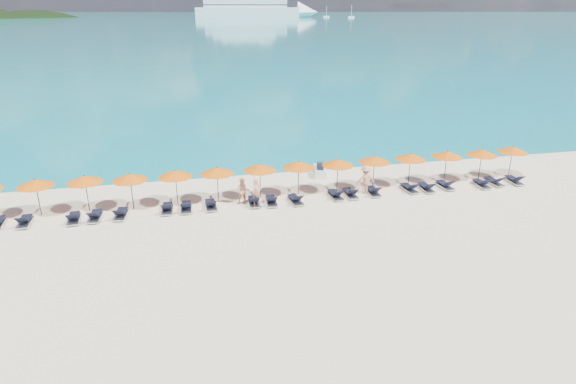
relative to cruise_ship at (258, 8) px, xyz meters
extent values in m
plane|color=beige|center=(-85.06, -528.61, -9.65)|extent=(1400.00, 1400.00, 0.00)
cube|color=#1FA9B2|center=(-85.06, 131.39, -9.64)|extent=(1600.00, 1300.00, 0.01)
ellipsoid|color=black|center=(-235.06, 31.39, -44.65)|extent=(162.00, 126.00, 85.50)
cube|color=white|center=(-11.80, 0.95, -4.60)|extent=(112.23, 29.01, 10.09)
cone|color=white|center=(54.57, -4.39, -4.60)|extent=(23.90, 23.90, 22.19)
cube|color=white|center=(-13.81, 1.11, 4.48)|extent=(89.87, 24.22, 8.07)
cube|color=black|center=(-13.81, 1.11, 2.96)|extent=(90.99, 24.51, 0.91)
cube|color=black|center=(-13.81, 1.11, 6.49)|extent=(88.75, 23.93, 0.91)
cube|color=white|center=(89.28, -49.42, -8.76)|extent=(6.63, 2.21, 1.77)
cylinder|color=white|center=(89.28, -49.42, -3.02)|extent=(0.40, 0.40, 11.05)
cube|color=white|center=(70.13, -24.46, -8.81)|extent=(6.29, 2.10, 1.68)
cylinder|color=white|center=(70.13, -24.46, -3.36)|extent=(0.38, 0.38, 10.48)
cube|color=white|center=(-81.36, -519.64, -9.37)|extent=(1.26, 2.31, 0.50)
cube|color=black|center=(-81.39, -519.82, -9.01)|extent=(0.64, 0.99, 0.32)
cylinder|color=black|center=(-81.24, -519.11, -8.87)|extent=(0.50, 0.16, 0.05)
imported|color=tan|center=(-86.75, -524.42, -8.78)|extent=(0.76, 0.69, 1.73)
imported|color=tan|center=(-87.53, -524.05, -8.80)|extent=(0.86, 0.54, 1.70)
imported|color=tan|center=(-79.53, -523.89, -8.70)|extent=(1.25, 0.63, 1.89)
cylinder|color=black|center=(-99.31, -523.08, -8.55)|extent=(0.05, 0.05, 2.20)
cone|color=#DC5908|center=(-99.31, -523.08, -7.63)|extent=(2.10, 2.10, 0.42)
sphere|color=black|center=(-99.31, -523.08, -7.41)|extent=(0.08, 0.08, 0.08)
cylinder|color=black|center=(-96.66, -523.04, -8.55)|extent=(0.05, 0.05, 2.20)
cone|color=#DC5908|center=(-96.66, -523.04, -7.63)|extent=(2.10, 2.10, 0.42)
sphere|color=black|center=(-96.66, -523.04, -7.41)|extent=(0.08, 0.08, 0.08)
cylinder|color=black|center=(-94.11, -523.24, -8.55)|extent=(0.05, 0.05, 2.20)
cone|color=#DC5908|center=(-94.11, -523.24, -7.63)|extent=(2.10, 2.10, 0.42)
sphere|color=black|center=(-94.11, -523.24, -7.41)|extent=(0.08, 0.08, 0.08)
cylinder|color=black|center=(-91.49, -523.18, -8.55)|extent=(0.05, 0.05, 2.20)
cone|color=#DC5908|center=(-91.49, -523.18, -7.63)|extent=(2.10, 2.10, 0.42)
sphere|color=black|center=(-91.49, -523.18, -7.41)|extent=(0.08, 0.08, 0.08)
cylinder|color=black|center=(-88.99, -523.17, -8.55)|extent=(0.05, 0.05, 2.20)
cone|color=#DC5908|center=(-88.99, -523.17, -7.63)|extent=(2.10, 2.10, 0.42)
sphere|color=black|center=(-88.99, -523.17, -7.41)|extent=(0.08, 0.08, 0.08)
cylinder|color=black|center=(-86.31, -523.11, -8.55)|extent=(0.05, 0.05, 2.20)
cone|color=#DC5908|center=(-86.31, -523.11, -7.63)|extent=(2.10, 2.10, 0.42)
sphere|color=black|center=(-86.31, -523.11, -7.41)|extent=(0.08, 0.08, 0.08)
cylinder|color=black|center=(-83.81, -523.08, -8.55)|extent=(0.05, 0.05, 2.20)
cone|color=#DC5908|center=(-83.81, -523.08, -7.63)|extent=(2.10, 2.10, 0.42)
sphere|color=black|center=(-83.81, -523.08, -7.41)|extent=(0.08, 0.08, 0.08)
cylinder|color=black|center=(-81.21, -523.20, -8.55)|extent=(0.05, 0.05, 2.20)
cone|color=#DC5908|center=(-81.21, -523.20, -7.63)|extent=(2.10, 2.10, 0.42)
sphere|color=black|center=(-81.21, -523.20, -7.41)|extent=(0.08, 0.08, 0.08)
cylinder|color=black|center=(-78.64, -523.08, -8.55)|extent=(0.05, 0.05, 2.20)
cone|color=#DC5908|center=(-78.64, -523.08, -7.63)|extent=(2.10, 2.10, 0.42)
sphere|color=black|center=(-78.64, -523.08, -7.41)|extent=(0.08, 0.08, 0.08)
cylinder|color=black|center=(-76.04, -523.05, -8.55)|extent=(0.05, 0.05, 2.20)
cone|color=#DC5908|center=(-76.04, -523.05, -7.63)|extent=(2.10, 2.10, 0.42)
sphere|color=black|center=(-76.04, -523.05, -7.41)|extent=(0.08, 0.08, 0.08)
cylinder|color=black|center=(-73.35, -523.06, -8.55)|extent=(0.05, 0.05, 2.20)
cone|color=#DC5908|center=(-73.35, -523.06, -7.63)|extent=(2.10, 2.10, 0.42)
sphere|color=black|center=(-73.35, -523.06, -7.41)|extent=(0.08, 0.08, 0.08)
cylinder|color=black|center=(-70.78, -523.22, -8.55)|extent=(0.05, 0.05, 2.20)
cone|color=#DC5908|center=(-70.78, -523.22, -7.63)|extent=(2.10, 2.10, 0.42)
sphere|color=black|center=(-70.78, -523.22, -7.41)|extent=(0.08, 0.08, 0.08)
cylinder|color=black|center=(-68.23, -523.03, -8.55)|extent=(0.05, 0.05, 2.20)
cone|color=#DC5908|center=(-68.23, -523.03, -7.63)|extent=(2.10, 2.10, 0.42)
sphere|color=black|center=(-68.23, -523.03, -7.41)|extent=(0.08, 0.08, 0.08)
cube|color=silver|center=(-99.88, -524.30, -9.51)|extent=(0.66, 1.71, 0.06)
cube|color=black|center=(-99.89, -524.05, -9.35)|extent=(0.58, 1.11, 0.04)
cube|color=black|center=(-99.87, -524.85, -9.10)|extent=(0.56, 0.55, 0.43)
cube|color=silver|center=(-97.28, -524.46, -9.51)|extent=(0.72, 1.74, 0.06)
cube|color=black|center=(-97.30, -524.21, -9.35)|extent=(0.62, 1.13, 0.04)
cube|color=black|center=(-97.25, -525.01, -9.10)|extent=(0.58, 0.57, 0.43)
cube|color=silver|center=(-96.14, -524.41, -9.51)|extent=(0.71, 1.73, 0.06)
cube|color=black|center=(-96.13, -524.16, -9.35)|extent=(0.61, 1.13, 0.04)
cube|color=black|center=(-96.17, -524.96, -9.10)|extent=(0.58, 0.56, 0.43)
cube|color=silver|center=(-94.73, -524.39, -9.51)|extent=(0.78, 1.75, 0.06)
cube|color=black|center=(-94.70, -524.15, -9.35)|extent=(0.65, 1.15, 0.04)
cube|color=black|center=(-94.78, -524.94, -9.10)|extent=(0.60, 0.59, 0.43)
cube|color=silver|center=(-92.12, -524.18, -9.51)|extent=(0.70, 1.73, 0.06)
cube|color=black|center=(-92.10, -523.93, -9.35)|extent=(0.60, 1.13, 0.04)
cube|color=black|center=(-92.14, -524.73, -9.10)|extent=(0.58, 0.56, 0.43)
cube|color=silver|center=(-91.01, -524.21, -9.51)|extent=(0.70, 1.73, 0.06)
cube|color=black|center=(-91.00, -523.96, -9.35)|extent=(0.60, 1.12, 0.04)
cube|color=black|center=(-91.04, -524.76, -9.10)|extent=(0.57, 0.56, 0.43)
cube|color=silver|center=(-89.54, -524.20, -9.51)|extent=(0.66, 1.71, 0.06)
cube|color=black|center=(-89.54, -523.95, -9.35)|extent=(0.58, 1.11, 0.04)
cube|color=black|center=(-89.52, -524.75, -9.10)|extent=(0.56, 0.55, 0.43)
cube|color=silver|center=(-86.91, -524.23, -9.51)|extent=(0.69, 1.73, 0.06)
cube|color=black|center=(-86.90, -523.98, -9.35)|extent=(0.60, 1.12, 0.04)
cube|color=black|center=(-86.94, -524.78, -9.10)|extent=(0.57, 0.56, 0.43)
cube|color=silver|center=(-85.84, -524.35, -9.51)|extent=(0.75, 1.74, 0.06)
cube|color=black|center=(-85.82, -524.10, -9.35)|extent=(0.63, 1.14, 0.04)
cube|color=black|center=(-85.88, -524.90, -9.10)|extent=(0.59, 0.58, 0.43)
cube|color=silver|center=(-84.34, -524.49, -9.51)|extent=(0.79, 1.76, 0.06)
cube|color=black|center=(-84.37, -524.24, -9.35)|extent=(0.66, 1.15, 0.04)
cube|color=black|center=(-84.29, -525.04, -9.10)|extent=(0.60, 0.59, 0.43)
cube|color=silver|center=(-81.67, -524.27, -9.51)|extent=(0.70, 1.73, 0.06)
cube|color=black|center=(-81.68, -524.02, -9.35)|extent=(0.60, 1.13, 0.04)
cube|color=black|center=(-81.64, -524.82, -9.10)|extent=(0.58, 0.56, 0.43)
cube|color=silver|center=(-80.64, -524.23, -9.51)|extent=(0.63, 1.70, 0.06)
cube|color=black|center=(-80.64, -523.98, -9.35)|extent=(0.56, 1.10, 0.04)
cube|color=black|center=(-80.65, -524.78, -9.10)|extent=(0.55, 0.54, 0.43)
cube|color=silver|center=(-79.08, -524.21, -9.51)|extent=(0.72, 1.73, 0.06)
cube|color=black|center=(-79.06, -523.96, -9.35)|extent=(0.62, 1.13, 0.04)
cube|color=black|center=(-79.11, -524.75, -9.10)|extent=(0.58, 0.57, 0.43)
cube|color=silver|center=(-76.54, -524.19, -9.51)|extent=(0.74, 1.74, 0.06)
cube|color=black|center=(-76.56, -523.94, -9.35)|extent=(0.63, 1.14, 0.04)
cube|color=black|center=(-76.50, -524.74, -9.10)|extent=(0.59, 0.57, 0.43)
cube|color=silver|center=(-75.38, -524.34, -9.51)|extent=(0.68, 1.72, 0.06)
cube|color=black|center=(-75.37, -524.09, -9.35)|extent=(0.59, 1.12, 0.04)
cube|color=black|center=(-75.40, -524.89, -9.10)|extent=(0.57, 0.56, 0.43)
cube|color=silver|center=(-73.93, -524.17, -9.51)|extent=(0.71, 1.73, 0.06)
cube|color=black|center=(-73.94, -523.92, -9.35)|extent=(0.61, 1.13, 0.04)
cube|color=black|center=(-73.90, -524.72, -9.10)|extent=(0.58, 0.56, 0.43)
cube|color=silver|center=(-71.38, -524.48, -9.51)|extent=(0.71, 1.73, 0.06)
cube|color=black|center=(-71.36, -524.23, -9.35)|extent=(0.61, 1.13, 0.04)
cube|color=black|center=(-71.41, -525.03, -9.10)|extent=(0.58, 0.57, 0.43)
cube|color=silver|center=(-70.28, -524.28, -9.51)|extent=(0.70, 1.73, 0.06)
cube|color=black|center=(-70.29, -524.03, -9.35)|extent=(0.60, 1.12, 0.04)
cube|color=black|center=(-70.26, -524.83, -9.10)|extent=(0.57, 0.56, 0.43)
cube|color=silver|center=(-68.76, -524.34, -9.51)|extent=(0.76, 1.75, 0.06)
cube|color=black|center=(-68.74, -524.09, -9.35)|extent=(0.64, 1.14, 0.04)
cube|color=black|center=(-68.81, -524.89, -9.10)|extent=(0.59, 0.58, 0.43)
camera|label=1|loc=(-90.87, -551.40, 1.80)|focal=30.00mm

